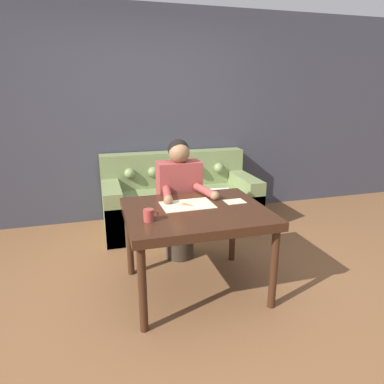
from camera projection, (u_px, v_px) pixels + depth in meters
name	position (u px, v px, depth m)	size (l,w,h in m)	color
ground_plane	(182.00, 294.00, 2.85)	(16.00, 16.00, 0.00)	brown
wall_back	(142.00, 117.00, 4.28)	(8.00, 0.06, 2.60)	#383842
dining_table	(196.00, 218.00, 2.74)	(1.12, 0.93, 0.72)	#381E11
couch	(179.00, 201.00, 4.25)	(1.84, 0.90, 0.87)	olive
person	(180.00, 200.00, 3.31)	(0.49, 0.62, 1.19)	#33281E
pattern_paper_main	(187.00, 205.00, 2.81)	(0.43, 0.30, 0.00)	beige
pattern_paper_offcut	(235.00, 201.00, 2.89)	(0.17, 0.14, 0.00)	beige
scissors	(189.00, 205.00, 2.80)	(0.21, 0.19, 0.01)	silver
mug	(149.00, 215.00, 2.46)	(0.11, 0.08, 0.09)	#9E3833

